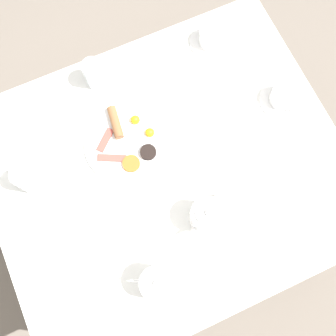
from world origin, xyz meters
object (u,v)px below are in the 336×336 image
at_px(teapot_near, 158,283).
at_px(wine_glass_spare, 94,74).
at_px(napkin_folded, 49,250).
at_px(water_glass_tall, 27,179).
at_px(teacup_with_saucer_left, 283,97).
at_px(teacup_with_saucer_right, 211,38).
at_px(fork_by_plate, 319,215).
at_px(teapot_far, 207,215).
at_px(breakfast_plate, 129,141).
at_px(spoon_for_tea, 263,166).
at_px(knife_by_plate, 213,115).

distance_m(teapot_near, wine_glass_spare, 0.73).
bearing_deg(napkin_folded, water_glass_tall, 173.52).
bearing_deg(teapot_near, wine_glass_spare, -66.87).
bearing_deg(teacup_with_saucer_left, teacup_with_saucer_right, -158.20).
bearing_deg(fork_by_plate, water_glass_tall, -120.55).
distance_m(teapot_far, napkin_folded, 0.51).
height_order(teacup_with_saucer_left, wine_glass_spare, wine_glass_spare).
bearing_deg(teacup_with_saucer_left, breakfast_plate, -98.05).
relative_size(teapot_near, napkin_folded, 1.08).
distance_m(teacup_with_saucer_left, teacup_with_saucer_right, 0.34).
bearing_deg(breakfast_plate, teapot_near, -11.74).
relative_size(water_glass_tall, spoon_for_tea, 1.10).
height_order(wine_glass_spare, spoon_for_tea, wine_glass_spare).
relative_size(teacup_with_saucer_left, napkin_folded, 0.94).
xyz_separation_m(teacup_with_saucer_right, fork_by_plate, (0.72, 0.04, -0.03)).
bearing_deg(wine_glass_spare, napkin_folded, -35.90).
relative_size(teacup_with_saucer_left, teacup_with_saucer_right, 1.00).
bearing_deg(breakfast_plate, teapot_far, 20.00).
bearing_deg(napkin_folded, teacup_with_saucer_left, 99.64).
relative_size(breakfast_plate, teapot_near, 1.72).
bearing_deg(knife_by_plate, wine_glass_spare, -132.00).
xyz_separation_m(teapot_far, spoon_for_tea, (-0.08, 0.25, -0.05)).
relative_size(breakfast_plate, knife_by_plate, 1.35).
bearing_deg(knife_by_plate, teacup_with_saucer_left, 79.27).
bearing_deg(fork_by_plate, wine_glass_spare, -146.95).
bearing_deg(fork_by_plate, teacup_with_saucer_right, -176.52).
relative_size(breakfast_plate, napkin_folded, 1.87).
bearing_deg(wine_glass_spare, knife_by_plate, 48.00).
bearing_deg(water_glass_tall, wine_glass_spare, 128.60).
bearing_deg(teacup_with_saucer_right, wine_glass_spare, -93.12).
bearing_deg(fork_by_plate, spoon_for_tea, -157.82).
xyz_separation_m(knife_by_plate, spoon_for_tea, (0.24, 0.07, 0.00)).
distance_m(teacup_with_saucer_right, napkin_folded, 0.93).
bearing_deg(teapot_far, teapot_near, 4.87).
height_order(breakfast_plate, wine_glass_spare, wine_glass_spare).
xyz_separation_m(teapot_far, fork_by_plate, (0.14, 0.34, -0.05)).
distance_m(teapot_near, spoon_for_tea, 0.52).
bearing_deg(teacup_with_saucer_left, fork_by_plate, -11.18).
xyz_separation_m(breakfast_plate, wine_glass_spare, (-0.26, -0.02, 0.05)).
distance_m(water_glass_tall, napkin_folded, 0.24).
xyz_separation_m(teacup_with_saucer_left, napkin_folded, (0.16, -0.93, -0.02)).
relative_size(water_glass_tall, wine_glass_spare, 1.14).
relative_size(teacup_with_saucer_left, water_glass_tall, 1.20).
bearing_deg(wine_glass_spare, teacup_with_saucer_right, 86.88).
bearing_deg(water_glass_tall, spoon_for_tea, 70.14).
xyz_separation_m(teacup_with_saucer_right, spoon_for_tea, (0.50, -0.05, -0.03)).
xyz_separation_m(teapot_near, spoon_for_tea, (-0.20, 0.48, -0.05)).
bearing_deg(teacup_with_saucer_right, water_glass_tall, -72.73).
relative_size(water_glass_tall, knife_by_plate, 0.57).
bearing_deg(wine_glass_spare, teapot_near, -6.34).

